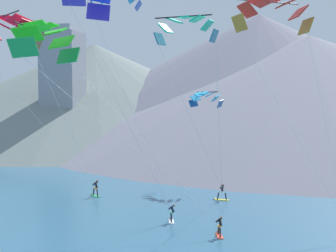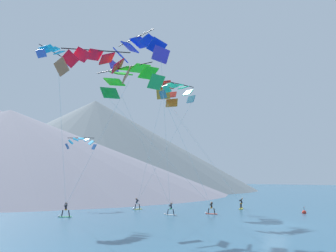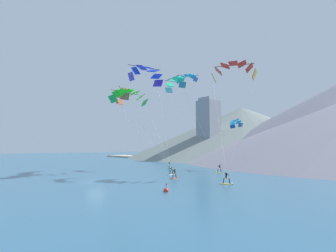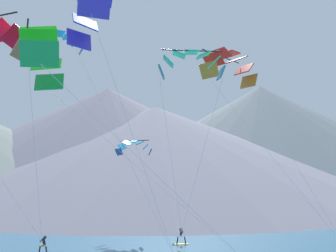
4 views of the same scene
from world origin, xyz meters
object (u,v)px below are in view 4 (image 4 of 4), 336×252
Objects in this scene: parafoil_kite_distant_high_outer at (134,146)px; parafoil_kite_near_trail at (91,9)px; kitesurfer_far_right at (179,239)px; parafoil_kite_far_left at (229,65)px; kitesurfer_near_lead at (42,249)px; parafoil_kite_mid_center at (43,54)px; parafoil_kite_distant_low_drift at (59,39)px; parafoil_kite_far_right at (191,63)px.

parafoil_kite_near_trail is at bearing -109.43° from parafoil_kite_distant_high_outer.
kitesurfer_far_right is 18.88m from parafoil_kite_far_left.
kitesurfer_near_lead is 18.42m from parafoil_kite_mid_center.
parafoil_kite_distant_low_drift reaches higher than parafoil_kite_distant_high_outer.
parafoil_kite_near_trail is at bearing -134.94° from kitesurfer_far_right.
parafoil_kite_mid_center is (-3.14, -2.05, -4.28)m from parafoil_kite_near_trail.
parafoil_kite_near_trail reaches higher than parafoil_kite_far_right.
parafoil_kite_distant_high_outer is (7.02, 19.91, -9.16)m from parafoil_kite_near_trail.
kitesurfer_near_lead is 25.72m from parafoil_kite_far_left.
parafoil_kite_far_right is (-1.89, -9.45, 15.71)m from kitesurfer_far_right.
kitesurfer_near_lead is 21.68m from parafoil_kite_distant_low_drift.
parafoil_kite_far_right is 3.41× the size of parafoil_kite_distant_high_outer.
parafoil_kite_distant_high_outer is (-1.01, 19.42, -5.76)m from parafoil_kite_far_right.
parafoil_kite_distant_high_outer is at bearing 32.67° from parafoil_kite_distant_low_drift.
kitesurfer_far_right is at bearing -73.81° from parafoil_kite_distant_high_outer.
parafoil_kite_distant_low_drift is (-2.48, 13.82, 2.06)m from parafoil_kite_near_trail.
parafoil_kite_near_trail reaches higher than parafoil_kite_distant_high_outer.
parafoil_kite_far_left is at bearing 47.68° from parafoil_kite_far_right.
parafoil_kite_far_right is (8.03, 0.49, -3.39)m from parafoil_kite_near_trail.
parafoil_kite_far_left is 10.60m from parafoil_kite_far_right.
parafoil_kite_distant_low_drift is at bearing 161.96° from parafoil_kite_far_left.
parafoil_kite_far_left is at bearing -55.95° from parafoil_kite_distant_high_outer.
parafoil_kite_mid_center reaches higher than kitesurfer_far_right.
kitesurfer_near_lead is 0.11× the size of parafoil_kite_far_right.
parafoil_kite_near_trail reaches higher than kitesurfer_near_lead.
kitesurfer_far_right is at bearing 45.06° from parafoil_kite_near_trail.
kitesurfer_near_lead is 13.29m from kitesurfer_far_right.
parafoil_kite_distant_low_drift reaches higher than parafoil_kite_near_trail.
parafoil_kite_distant_low_drift is at bearing 87.62° from parafoil_kite_mid_center.
parafoil_kite_mid_center is at bearing -146.80° from parafoil_kite_near_trail.
parafoil_kite_near_trail is at bearing -176.50° from parafoil_kite_far_right.
parafoil_kite_far_right reaches higher than parafoil_kite_mid_center.
parafoil_kite_mid_center is 24.69m from parafoil_kite_distant_high_outer.
parafoil_kite_distant_low_drift reaches higher than kitesurfer_far_right.
parafoil_kite_near_trail reaches higher than kitesurfer_far_right.
parafoil_kite_far_left is (18.12, 10.18, 3.27)m from parafoil_kite_mid_center.
parafoil_kite_near_trail is at bearing -69.60° from kitesurfer_near_lead.
parafoil_kite_far_left reaches higher than parafoil_kite_mid_center.
parafoil_kite_far_left is (18.31, -0.82, 18.04)m from kitesurfer_near_lead.
parafoil_kite_distant_high_outer is at bearing 92.97° from parafoil_kite_far_right.
kitesurfer_near_lead is at bearing 91.00° from parafoil_kite_mid_center.
kitesurfer_near_lead is 18.04m from parafoil_kite_distant_high_outer.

